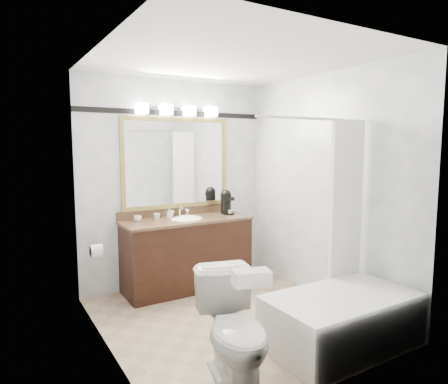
% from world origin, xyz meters
% --- Properties ---
extents(room, '(2.42, 2.62, 2.52)m').
position_xyz_m(room, '(0.00, 0.00, 1.25)').
color(room, tan).
rests_on(room, ground).
extents(vanity, '(1.53, 0.58, 0.97)m').
position_xyz_m(vanity, '(0.00, 1.02, 0.44)').
color(vanity, black).
rests_on(vanity, ground).
extents(mirror, '(1.40, 0.04, 1.10)m').
position_xyz_m(mirror, '(0.00, 1.28, 1.50)').
color(mirror, '#AA904C').
rests_on(mirror, room).
extents(vanity_light_bar, '(1.02, 0.14, 0.12)m').
position_xyz_m(vanity_light_bar, '(0.00, 1.23, 2.13)').
color(vanity_light_bar, silver).
rests_on(vanity_light_bar, room).
extents(accent_stripe, '(2.40, 0.01, 0.06)m').
position_xyz_m(accent_stripe, '(0.00, 1.29, 2.10)').
color(accent_stripe, black).
rests_on(accent_stripe, room).
extents(bathtub, '(1.30, 0.75, 1.96)m').
position_xyz_m(bathtub, '(0.55, -0.90, 0.28)').
color(bathtub, white).
rests_on(bathtub, ground).
extents(tp_roll, '(0.11, 0.12, 0.12)m').
position_xyz_m(tp_roll, '(-1.14, 0.66, 0.70)').
color(tp_roll, white).
rests_on(tp_roll, room).
extents(toilet, '(0.63, 0.87, 0.80)m').
position_xyz_m(toilet, '(-0.55, -0.92, 0.40)').
color(toilet, white).
rests_on(toilet, ground).
extents(tissue_box, '(0.27, 0.20, 0.10)m').
position_xyz_m(tissue_box, '(-0.55, -1.12, 0.85)').
color(tissue_box, white).
rests_on(tissue_box, toilet).
extents(coffee_maker, '(0.16, 0.20, 0.31)m').
position_xyz_m(coffee_maker, '(0.58, 1.07, 1.01)').
color(coffee_maker, black).
rests_on(coffee_maker, vanity).
extents(cup_left, '(0.11, 0.11, 0.07)m').
position_xyz_m(cup_left, '(-0.56, 1.15, 0.88)').
color(cup_left, white).
rests_on(cup_left, vanity).
extents(cup_right, '(0.10, 0.10, 0.07)m').
position_xyz_m(cup_right, '(-0.33, 1.13, 0.89)').
color(cup_right, white).
rests_on(cup_right, vanity).
extents(soap_bottle_a, '(0.06, 0.06, 0.11)m').
position_xyz_m(soap_bottle_a, '(-0.16, 1.15, 0.91)').
color(soap_bottle_a, white).
rests_on(soap_bottle_a, vanity).
extents(soap_bar, '(0.08, 0.05, 0.02)m').
position_xyz_m(soap_bar, '(0.03, 1.13, 0.86)').
color(soap_bar, beige).
rests_on(soap_bar, vanity).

